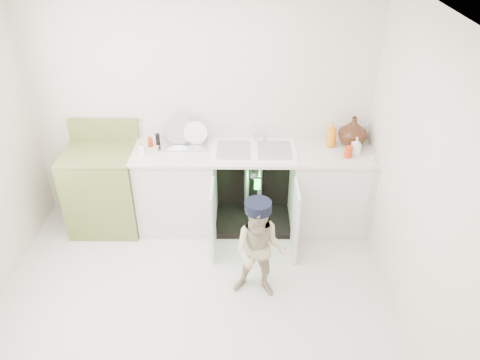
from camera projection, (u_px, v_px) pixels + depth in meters
The scene contains 5 objects.
ground at pixel (193, 304), 4.16m from camera, with size 3.50×3.50×0.00m, color #BEB5A7.
room_shell at pixel (184, 186), 3.50m from camera, with size 6.00×5.50×1.26m.
counter_run at pixel (256, 186), 4.93m from camera, with size 2.44×1.02×1.21m.
avocado_stove at pixel (105, 187), 4.92m from camera, with size 0.72×0.65×1.12m.
repair_worker at pixel (260, 250), 4.02m from camera, with size 0.53×0.94×0.99m.
Camera 1 is at (0.45, -2.92, 3.16)m, focal length 35.00 mm.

